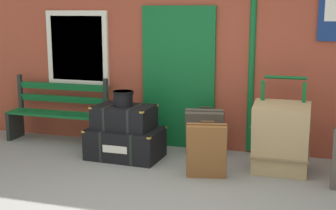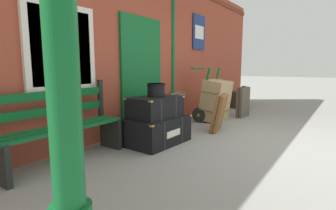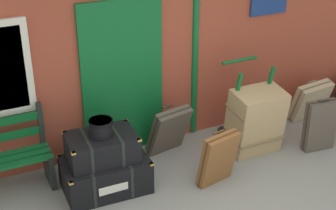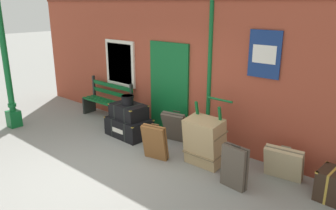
# 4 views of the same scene
# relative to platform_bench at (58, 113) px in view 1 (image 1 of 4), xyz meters

# --- Properties ---
(brick_facade) EXTENTS (10.40, 0.35, 3.20)m
(brick_facade) POSITION_rel_platform_bench_xyz_m (2.18, 0.44, 1.15)
(brick_facade) COLOR #9E422D
(brick_facade) RESTS_ON ground
(platform_bench) EXTENTS (1.60, 0.43, 1.01)m
(platform_bench) POSITION_rel_platform_bench_xyz_m (0.00, 0.00, 0.00)
(platform_bench) COLOR #0F5B28
(platform_bench) RESTS_ON ground
(steamer_trunk_base) EXTENTS (1.04, 0.69, 0.43)m
(steamer_trunk_base) POSITION_rel_platform_bench_xyz_m (1.34, -0.49, -0.23)
(steamer_trunk_base) COLOR black
(steamer_trunk_base) RESTS_ON ground
(steamer_trunk_middle) EXTENTS (0.84, 0.60, 0.33)m
(steamer_trunk_middle) POSITION_rel_platform_bench_xyz_m (1.32, -0.47, 0.14)
(steamer_trunk_middle) COLOR black
(steamer_trunk_middle) RESTS_ON steamer_trunk_base
(round_hatbox) EXTENTS (0.28, 0.28, 0.21)m
(round_hatbox) POSITION_rel_platform_bench_xyz_m (1.32, -0.49, 0.41)
(round_hatbox) COLOR black
(round_hatbox) RESTS_ON steamer_trunk_middle
(porters_trolley) EXTENTS (0.71, 0.64, 1.19)m
(porters_trolley) POSITION_rel_platform_bench_xyz_m (3.45, -0.35, -0.17)
(porters_trolley) COLOR black
(porters_trolley) RESTS_ON ground
(large_brown_trunk) EXTENTS (0.70, 0.55, 0.93)m
(large_brown_trunk) POSITION_rel_platform_bench_xyz_m (3.45, -0.53, 0.02)
(large_brown_trunk) COLOR tan
(large_brown_trunk) RESTS_ON ground
(suitcase_caramel) EXTENTS (0.59, 0.48, 0.71)m
(suitcase_caramel) POSITION_rel_platform_bench_xyz_m (2.37, -0.09, -0.09)
(suitcase_caramel) COLOR #51473D
(suitcase_caramel) RESTS_ON ground
(suitcase_umber) EXTENTS (0.53, 0.35, 0.73)m
(suitcase_umber) POSITION_rel_platform_bench_xyz_m (2.60, -0.98, -0.09)
(suitcase_umber) COLOR brown
(suitcase_umber) RESTS_ON ground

